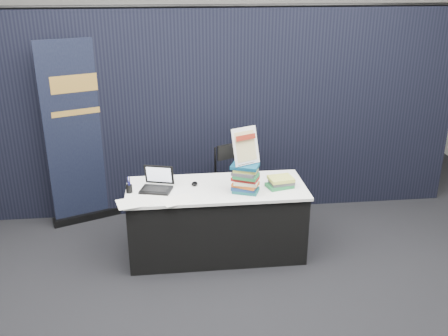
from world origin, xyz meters
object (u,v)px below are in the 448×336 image
at_px(pullup_banner, 85,144).
at_px(book_stack_tall, 246,179).
at_px(display_table, 216,220).
at_px(stacking_chair, 236,185).
at_px(book_stack_short, 281,182).
at_px(info_sign, 246,146).
at_px(laptop, 156,184).

bearing_deg(pullup_banner, book_stack_tall, -55.39).
height_order(display_table, stacking_chair, stacking_chair).
bearing_deg(display_table, stacking_chair, 60.37).
bearing_deg(book_stack_short, info_sign, -170.76).
xyz_separation_m(laptop, stacking_chair, (0.87, 0.46, -0.26)).
xyz_separation_m(book_stack_tall, pullup_banner, (-1.68, 1.10, 0.04)).
bearing_deg(stacking_chair, laptop, -175.95).
bearing_deg(pullup_banner, display_table, -56.11).
height_order(book_stack_tall, stacking_chair, book_stack_tall).
xyz_separation_m(display_table, book_stack_short, (0.64, -0.06, 0.43)).
relative_size(book_stack_tall, book_stack_short, 1.09).
distance_m(display_table, stacking_chair, 0.57).
xyz_separation_m(book_stack_short, pullup_banner, (-2.05, 1.01, 0.14)).
relative_size(pullup_banner, stacking_chair, 2.14).
distance_m(display_table, book_stack_short, 0.77).
relative_size(display_table, laptop, 5.27).
height_order(laptop, book_stack_tall, book_stack_tall).
bearing_deg(display_table, pullup_banner, 146.09).
xyz_separation_m(display_table, pullup_banner, (-1.41, 0.95, 0.56)).
distance_m(info_sign, stacking_chair, 0.89).
bearing_deg(stacking_chair, book_stack_short, -78.35).
bearing_deg(pullup_banner, info_sign, -54.65).
bearing_deg(book_stack_tall, display_table, 150.74).
bearing_deg(display_table, laptop, 178.72).
relative_size(book_stack_tall, pullup_banner, 0.14).
bearing_deg(info_sign, book_stack_short, -15.21).
relative_size(book_stack_short, pullup_banner, 0.13).
relative_size(laptop, stacking_chair, 0.35).
bearing_deg(display_table, info_sign, -24.12).
bearing_deg(book_stack_short, pullup_banner, 153.83).
bearing_deg(display_table, book_stack_short, -5.45).
height_order(laptop, pullup_banner, pullup_banner).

